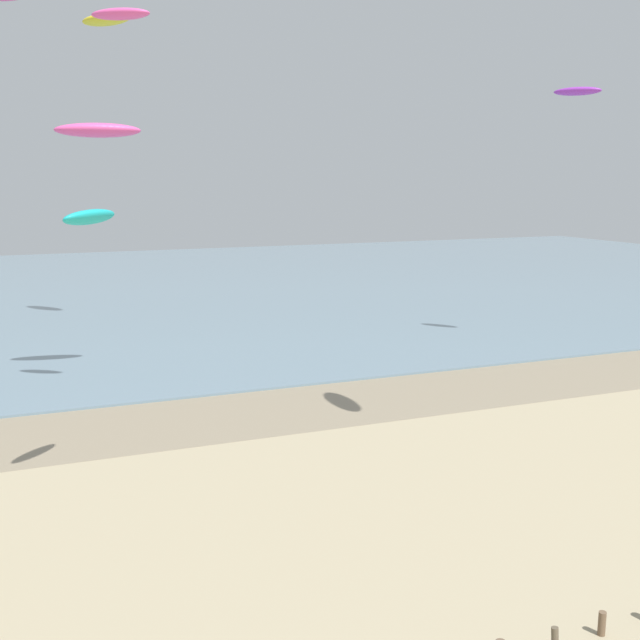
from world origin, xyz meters
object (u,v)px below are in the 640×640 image
(kite_aloft_1, at_px, (98,130))
(kite_aloft_7, at_px, (89,217))
(kite_aloft_8, at_px, (120,14))
(kite_aloft_12, at_px, (577,91))
(kite_aloft_6, at_px, (106,20))

(kite_aloft_1, relative_size, kite_aloft_7, 1.65)
(kite_aloft_1, xyz_separation_m, kite_aloft_8, (0.06, -5.64, 3.72))
(kite_aloft_1, relative_size, kite_aloft_8, 1.61)
(kite_aloft_8, distance_m, kite_aloft_12, 24.06)
(kite_aloft_1, xyz_separation_m, kite_aloft_7, (-2.43, -13.31, -2.97))
(kite_aloft_6, bearing_deg, kite_aloft_12, -158.33)
(kite_aloft_1, xyz_separation_m, kite_aloft_12, (23.74, -1.56, 2.34))
(kite_aloft_6, relative_size, kite_aloft_12, 1.44)
(kite_aloft_8, xyz_separation_m, kite_aloft_12, (23.68, 4.08, -1.38))
(kite_aloft_8, bearing_deg, kite_aloft_7, -71.96)
(kite_aloft_1, bearing_deg, kite_aloft_7, 88.94)
(kite_aloft_12, bearing_deg, kite_aloft_8, 65.27)
(kite_aloft_1, height_order, kite_aloft_7, kite_aloft_1)
(kite_aloft_6, distance_m, kite_aloft_7, 28.02)
(kite_aloft_6, relative_size, kite_aloft_8, 1.60)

